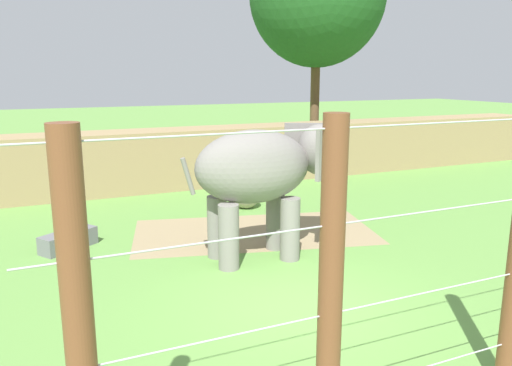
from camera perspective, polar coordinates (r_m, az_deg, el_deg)
name	(u,v)px	position (r m, az deg, el deg)	size (l,w,h in m)	color
ground_plane	(301,306)	(9.63, 5.09, -13.71)	(120.00, 120.00, 0.00)	#609342
dirt_patch	(254,232)	(13.76, -0.20, -5.53)	(6.42, 3.23, 0.01)	#937F5B
embankment_wall	(161,159)	(19.10, -10.72, 2.67)	(36.00, 1.80, 2.18)	#997F56
elephant	(266,172)	(11.45, 1.16, 1.29)	(4.14, 1.74, 3.06)	gray
enrichment_ball	(246,195)	(16.03, -1.15, -1.32)	(0.89, 0.89, 0.89)	tan
cable_fence	(437,272)	(6.38, 19.80, -9.50)	(9.08, 0.27, 3.84)	brown
feed_trough	(68,240)	(13.21, -20.49, -6.11)	(1.44, 1.20, 0.44)	slate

